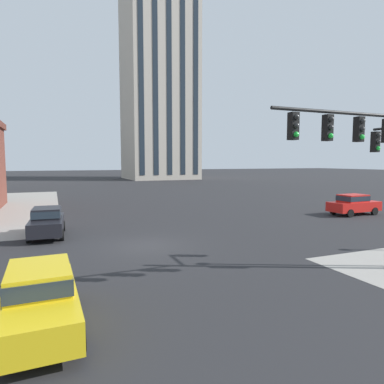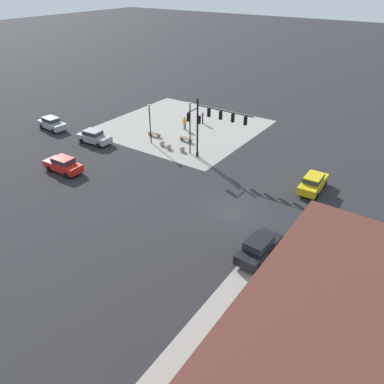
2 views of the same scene
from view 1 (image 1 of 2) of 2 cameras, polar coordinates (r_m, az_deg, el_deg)
ground_plane at (r=17.97m, az=-7.61°, el=-8.97°), size 320.00×320.00×0.00m
traffic_signal_main at (r=14.85m, az=28.81°, el=5.37°), size 6.88×2.09×6.82m
car_main_northbound_far at (r=21.57m, az=-23.21°, el=-4.48°), size 2.07×4.49×1.68m
car_main_southbound_near at (r=9.90m, az=-24.20°, el=-15.73°), size 1.97×4.44×1.68m
car_cross_eastbound at (r=30.84m, az=25.53°, el=-1.78°), size 4.44×1.97×1.68m
residential_tower_skyline_right at (r=91.53m, az=-5.68°, el=22.87°), size 16.69×17.04×64.47m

